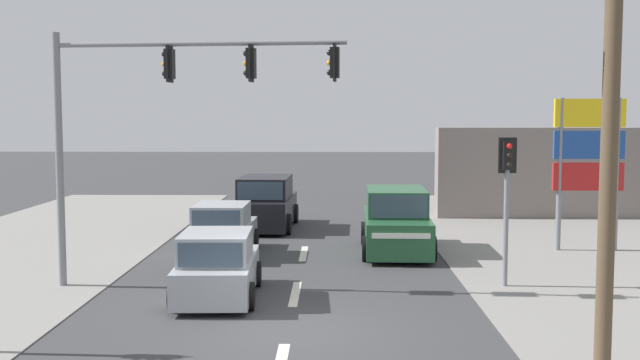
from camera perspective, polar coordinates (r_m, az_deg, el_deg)
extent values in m
plane|color=#3A3A3D|center=(14.44, -2.51, -11.44)|extent=(140.00, 140.00, 0.00)
cube|color=silver|center=(17.34, -1.90, -8.64)|extent=(0.20, 2.40, 0.01)
cube|color=silver|center=(22.22, -1.25, -5.61)|extent=(0.20, 2.40, 0.01)
cylinder|color=brown|center=(12.22, 21.35, 8.07)|extent=(0.26, 0.26, 9.62)
cylinder|color=slate|center=(18.69, -19.24, 1.37)|extent=(0.18, 0.18, 6.00)
cylinder|color=slate|center=(17.52, -9.27, 10.20)|extent=(6.78, 0.78, 0.11)
cube|color=black|center=(17.68, -11.39, 8.66)|extent=(0.22, 0.28, 0.68)
cube|color=black|center=(17.68, -11.39, 8.66)|extent=(0.08, 0.44, 0.84)
sphere|color=black|center=(17.73, -11.78, 9.35)|extent=(0.13, 0.13, 0.13)
sphere|color=orange|center=(17.72, -11.77, 8.65)|extent=(0.13, 0.13, 0.13)
sphere|color=black|center=(17.70, -11.75, 7.94)|extent=(0.13, 0.13, 0.13)
cube|color=black|center=(17.19, -5.27, 8.84)|extent=(0.22, 0.28, 0.68)
cube|color=black|center=(17.19, -5.27, 8.84)|extent=(0.08, 0.44, 0.84)
sphere|color=black|center=(17.23, -5.67, 9.57)|extent=(0.13, 0.13, 0.13)
sphere|color=orange|center=(17.22, -5.67, 8.84)|extent=(0.13, 0.13, 0.13)
sphere|color=black|center=(17.20, -5.66, 8.10)|extent=(0.13, 0.13, 0.13)
cube|color=black|center=(16.91, 1.13, 8.93)|extent=(0.22, 0.28, 0.68)
cube|color=black|center=(16.91, 1.13, 8.93)|extent=(0.08, 0.44, 0.84)
sphere|color=black|center=(16.94, 0.72, 9.67)|extent=(0.13, 0.13, 0.13)
sphere|color=orange|center=(16.92, 0.72, 8.93)|extent=(0.13, 0.13, 0.13)
sphere|color=black|center=(16.90, 0.72, 8.18)|extent=(0.13, 0.13, 0.13)
cylinder|color=slate|center=(18.28, 13.98, -3.62)|extent=(0.12, 0.12, 2.80)
cube|color=black|center=(18.11, 14.09, 1.84)|extent=(0.28, 0.23, 0.68)
cube|color=black|center=(18.11, 14.09, 1.84)|extent=(0.44, 0.09, 0.84)
sphere|color=red|center=(17.99, 14.23, 2.52)|extent=(0.13, 0.13, 0.13)
sphere|color=black|center=(18.00, 14.22, 1.82)|extent=(0.13, 0.13, 0.13)
sphere|color=black|center=(18.01, 14.20, 1.12)|extent=(0.13, 0.13, 0.13)
cylinder|color=slate|center=(23.52, 17.78, 0.38)|extent=(0.16, 0.16, 4.60)
cylinder|color=slate|center=(24.06, 21.66, 0.36)|extent=(0.16, 0.16, 4.60)
cube|color=yellow|center=(23.71, 19.87, 4.83)|extent=(2.10, 0.14, 0.84)
cube|color=#1E4793|center=(23.73, 19.81, 2.54)|extent=(2.10, 0.14, 0.84)
cube|color=red|center=(23.78, 19.74, 0.25)|extent=(2.10, 0.14, 0.84)
cube|color=gray|center=(31.59, 19.70, 0.52)|extent=(12.00, 1.00, 3.60)
cube|color=#A3A8AD|center=(17.01, -7.78, -7.20)|extent=(1.72, 3.65, 0.76)
cube|color=#A3A8AD|center=(16.59, -7.93, -5.05)|extent=(1.54, 1.95, 0.64)
cube|color=#384756|center=(17.54, -7.55, -4.50)|extent=(1.36, 0.11, 0.54)
cube|color=#384756|center=(15.64, -8.36, -5.66)|extent=(1.33, 0.11, 0.51)
cube|color=white|center=(18.75, -7.13, -5.52)|extent=(1.36, 0.09, 0.14)
cylinder|color=black|center=(18.24, -9.87, -7.07)|extent=(0.20, 0.61, 0.60)
cylinder|color=black|center=(18.07, -4.81, -7.13)|extent=(0.20, 0.61, 0.60)
cylinder|color=black|center=(16.10, -11.11, -8.71)|extent=(0.20, 0.61, 0.60)
cylinder|color=black|center=(15.90, -5.35, -8.81)|extent=(0.20, 0.61, 0.60)
cube|color=#A3A8AD|center=(22.19, -7.37, -4.35)|extent=(1.64, 3.62, 0.76)
cube|color=#A3A8AD|center=(21.79, -7.52, -2.66)|extent=(1.50, 1.92, 0.64)
cube|color=#384756|center=(22.74, -7.13, -2.33)|extent=(1.36, 0.08, 0.54)
cube|color=#384756|center=(20.85, -7.94, -3.01)|extent=(1.33, 0.08, 0.51)
cube|color=white|center=(23.94, -6.70, -3.24)|extent=(1.36, 0.06, 0.14)
cylinder|color=black|center=(23.44, -8.88, -4.38)|extent=(0.19, 0.60, 0.60)
cylinder|color=black|center=(23.21, -4.98, -4.44)|extent=(0.19, 0.60, 0.60)
cylinder|color=black|center=(21.28, -9.97, -5.35)|extent=(0.19, 0.60, 0.60)
cylinder|color=black|center=(21.02, -5.68, -5.43)|extent=(0.19, 0.60, 0.60)
cube|color=#235633|center=(22.43, 5.83, -3.91)|extent=(1.97, 4.55, 1.00)
cube|color=#235633|center=(22.51, 5.82, -1.61)|extent=(1.80, 2.75, 0.76)
cube|color=#384756|center=(21.15, 6.03, -2.04)|extent=(1.58, 0.10, 0.65)
cube|color=#384756|center=(23.87, 5.64, -1.24)|extent=(1.55, 0.10, 0.61)
cube|color=white|center=(20.15, 6.20, -4.26)|extent=(1.56, 0.08, 0.14)
cylinder|color=black|center=(21.17, 8.53, -5.22)|extent=(0.24, 0.73, 0.72)
cylinder|color=black|center=(21.06, 3.53, -5.22)|extent=(0.24, 0.73, 0.72)
cylinder|color=black|center=(23.91, 7.84, -4.04)|extent=(0.24, 0.73, 0.72)
cylinder|color=black|center=(23.81, 3.42, -4.04)|extent=(0.24, 0.73, 0.72)
cube|color=black|center=(27.12, -4.12, -2.36)|extent=(2.01, 4.57, 1.00)
cube|color=black|center=(26.82, -4.19, -0.55)|extent=(1.82, 2.76, 0.76)
cube|color=#384756|center=(28.18, -3.83, -0.28)|extent=(1.58, 0.12, 0.65)
cube|color=#384756|center=(25.47, -4.58, -0.84)|extent=(1.55, 0.12, 0.61)
cube|color=white|center=(29.33, -3.57, -1.36)|extent=(1.56, 0.10, 0.14)
cylinder|color=black|center=(28.65, -5.60, -2.53)|extent=(0.25, 0.73, 0.72)
cylinder|color=black|center=(28.43, -1.92, -2.57)|extent=(0.25, 0.73, 0.72)
cylinder|color=black|center=(25.92, -6.53, -3.33)|extent=(0.25, 0.73, 0.72)
cylinder|color=black|center=(25.68, -2.47, -3.38)|extent=(0.25, 0.73, 0.72)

